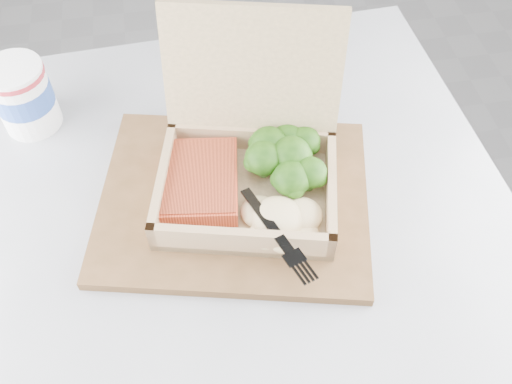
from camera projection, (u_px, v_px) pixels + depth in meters
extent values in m
plane|color=gray|center=(509.00, 305.00, 1.39)|extent=(4.00, 4.00, 0.00)
cylinder|color=black|center=(236.00, 335.00, 1.00)|extent=(0.07, 0.07, 0.67)
cube|color=#9B9DA4|center=(228.00, 226.00, 0.72)|extent=(0.76, 0.76, 0.03)
cube|color=brown|center=(234.00, 199.00, 0.71)|extent=(0.38, 0.33, 0.01)
cube|color=tan|center=(247.00, 196.00, 0.70)|extent=(0.24, 0.21, 0.01)
cube|color=#A4835C|center=(164.00, 183.00, 0.69)|extent=(0.05, 0.16, 0.04)
cube|color=#A4835C|center=(331.00, 193.00, 0.68)|extent=(0.05, 0.16, 0.04)
cube|color=#A4835C|center=(241.00, 242.00, 0.64)|extent=(0.21, 0.06, 0.04)
cube|color=#A4835C|center=(252.00, 140.00, 0.73)|extent=(0.21, 0.06, 0.04)
cube|color=tan|center=(252.00, 71.00, 0.67)|extent=(0.22, 0.09, 0.16)
cube|color=#D04C28|center=(200.00, 182.00, 0.69)|extent=(0.11, 0.13, 0.02)
ellipsoid|color=beige|center=(278.00, 218.00, 0.65)|extent=(0.10, 0.08, 0.03)
cube|color=black|center=(245.00, 186.00, 0.67)|extent=(0.04, 0.10, 0.02)
cube|color=black|center=(277.00, 236.00, 0.63)|extent=(0.03, 0.05, 0.01)
cylinder|color=white|center=(23.00, 96.00, 0.76)|extent=(0.08, 0.08, 0.10)
cylinder|color=#2C4FA9|center=(22.00, 94.00, 0.76)|extent=(0.08, 0.08, 0.03)
cylinder|color=#AF2632|center=(13.00, 73.00, 0.73)|extent=(0.08, 0.08, 0.01)
cube|color=white|center=(211.00, 112.00, 0.81)|extent=(0.12, 0.15, 0.00)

